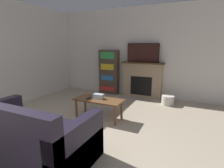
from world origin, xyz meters
The scene contains 10 objects.
wall_back centered at (0.00, 4.45, 1.35)m, with size 5.96×0.06×2.70m.
wall_side centered at (-2.51, 2.21, 1.35)m, with size 0.06×5.42×2.70m.
fireplace centered at (0.37, 4.31, 0.54)m, with size 1.29×0.28×1.07m.
tv centered at (0.37, 4.29, 1.35)m, with size 0.96×0.03×0.56m.
couch centered at (-0.25, 0.65, 0.30)m, with size 1.81×0.98×0.90m.
coffee_table centered at (-0.02, 2.28, 0.38)m, with size 1.05×0.46×0.44m.
tissue_box centered at (-0.05, 2.32, 0.49)m, with size 0.22×0.12×0.10m.
remote_control centered at (-0.24, 2.22, 0.45)m, with size 0.04×0.15×0.02m.
bookshelf centered at (-0.75, 4.29, 0.72)m, with size 0.64×0.29×1.43m.
storage_basket centered at (1.21, 3.88, 0.12)m, with size 0.33×0.33×0.24m.
Camera 1 is at (1.76, -0.86, 1.55)m, focal length 28.00 mm.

